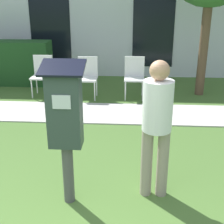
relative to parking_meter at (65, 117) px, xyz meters
The scene contains 7 objects.
sidewalk 2.95m from the parking_meter, 93.57° to the left, with size 12.00×1.10×0.02m.
building_facade 5.87m from the parking_meter, 91.69° to the left, with size 10.00×0.26×3.20m.
parking_meter is the anchor object (origin of this frame).
person_standing 0.97m from the parking_meter, 11.08° to the left, with size 0.32×0.32×1.58m.
outdoor_chair_left 4.15m from the parking_meter, 109.11° to the left, with size 0.44×0.44×0.90m.
outdoor_chair_middle 3.83m from the parking_meter, 94.66° to the left, with size 0.44×0.44×0.90m.
outdoor_chair_right 3.97m from the parking_meter, 79.29° to the left, with size 0.44×0.44×0.90m.
Camera 1 is at (0.84, -1.84, 2.20)m, focal length 50.00 mm.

